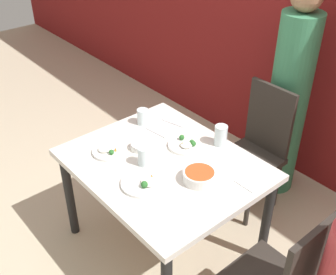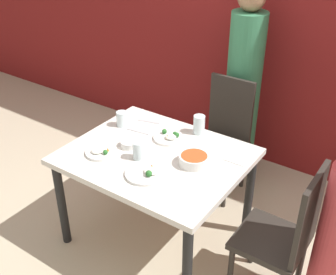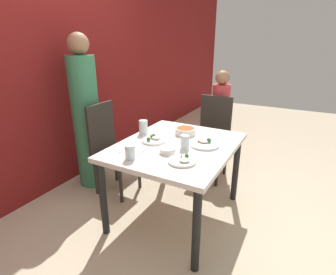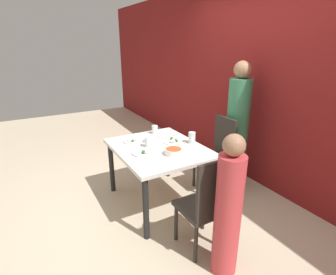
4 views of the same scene
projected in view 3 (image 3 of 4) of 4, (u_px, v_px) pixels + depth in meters
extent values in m
plane|color=beige|center=(176.00, 214.00, 2.53)|extent=(10.00, 10.00, 0.00)
cube|color=maroon|center=(52.00, 63.00, 2.70)|extent=(10.00, 0.06, 2.70)
cube|color=silver|center=(177.00, 146.00, 2.28)|extent=(1.15, 0.95, 0.04)
cylinder|color=black|center=(196.00, 231.00, 1.80)|extent=(0.06, 0.06, 0.68)
cylinder|color=black|center=(236.00, 170.00, 2.65)|extent=(0.06, 0.06, 0.68)
cylinder|color=black|center=(103.00, 198.00, 2.17)|extent=(0.06, 0.06, 0.68)
cylinder|color=black|center=(164.00, 154.00, 3.02)|extent=(0.06, 0.06, 0.68)
cube|color=#2D2823|center=(117.00, 156.00, 2.78)|extent=(0.40, 0.40, 0.04)
cube|color=#2D2823|center=(101.00, 128.00, 2.76)|extent=(0.38, 0.03, 0.52)
cylinder|color=#2D2823|center=(121.00, 185.00, 2.64)|extent=(0.04, 0.04, 0.40)
cylinder|color=#2D2823|center=(139.00, 171.00, 2.92)|extent=(0.04, 0.04, 0.40)
cylinder|color=#2D2823|center=(96.00, 177.00, 2.79)|extent=(0.04, 0.04, 0.40)
cylinder|color=#2D2823|center=(116.00, 165.00, 3.06)|extent=(0.04, 0.04, 0.40)
cube|color=#2D2823|center=(209.00, 144.00, 3.08)|extent=(0.40, 0.40, 0.04)
cube|color=#2D2823|center=(216.00, 118.00, 3.13)|extent=(0.03, 0.38, 0.52)
cylinder|color=#2D2823|center=(190.00, 164.00, 3.09)|extent=(0.04, 0.04, 0.40)
cylinder|color=#2D2823|center=(217.00, 170.00, 2.94)|extent=(0.04, 0.04, 0.40)
cylinder|color=#2D2823|center=(200.00, 154.00, 3.36)|extent=(0.04, 0.04, 0.40)
cylinder|color=#2D2823|center=(225.00, 159.00, 3.21)|extent=(0.04, 0.04, 0.40)
cylinder|color=#387F56|center=(87.00, 124.00, 2.85)|extent=(0.29, 0.29, 1.43)
sphere|color=#9E7051|center=(78.00, 43.00, 2.56)|extent=(0.22, 0.22, 0.22)
cylinder|color=#C63D42|center=(219.00, 127.00, 3.32)|extent=(0.22, 0.22, 1.07)
sphere|color=#9E7051|center=(223.00, 77.00, 3.11)|extent=(0.17, 0.17, 0.17)
cylinder|color=white|center=(185.00, 131.00, 2.50)|extent=(0.19, 0.19, 0.06)
cylinder|color=#BC5123|center=(185.00, 128.00, 2.49)|extent=(0.17, 0.17, 0.01)
cylinder|color=white|center=(182.00, 161.00, 1.94)|extent=(0.21, 0.21, 0.02)
ellipsoid|color=white|center=(185.00, 160.00, 1.91)|extent=(0.08, 0.08, 0.02)
sphere|color=#2D702D|center=(187.00, 156.00, 1.96)|extent=(0.03, 0.03, 0.03)
cone|color=orange|center=(181.00, 156.00, 1.97)|extent=(0.02, 0.02, 0.03)
cylinder|color=white|center=(154.00, 141.00, 2.33)|extent=(0.22, 0.22, 0.02)
ellipsoid|color=white|center=(156.00, 138.00, 2.34)|extent=(0.08, 0.08, 0.03)
cone|color=orange|center=(157.00, 138.00, 2.32)|extent=(0.02, 0.02, 0.03)
sphere|color=#2D702D|center=(154.00, 136.00, 2.38)|extent=(0.04, 0.04, 0.04)
sphere|color=#2D702D|center=(149.00, 139.00, 2.29)|extent=(0.04, 0.04, 0.04)
sphere|color=#2D702D|center=(152.00, 136.00, 2.36)|extent=(0.03, 0.03, 0.03)
cylinder|color=white|center=(205.00, 145.00, 2.24)|extent=(0.25, 0.25, 0.02)
ellipsoid|color=white|center=(204.00, 141.00, 2.27)|extent=(0.09, 0.09, 0.02)
sphere|color=#2D702D|center=(209.00, 140.00, 2.26)|extent=(0.04, 0.04, 0.04)
cone|color=orange|center=(199.00, 141.00, 2.26)|extent=(0.02, 0.02, 0.03)
cylinder|color=white|center=(168.00, 150.00, 2.09)|extent=(0.13, 0.13, 0.04)
cylinder|color=white|center=(168.00, 148.00, 2.09)|extent=(0.11, 0.11, 0.01)
cylinder|color=silver|center=(130.00, 152.00, 1.97)|extent=(0.08, 0.08, 0.11)
cylinder|color=silver|center=(185.00, 142.00, 2.16)|extent=(0.07, 0.07, 0.12)
cylinder|color=silver|center=(143.00, 127.00, 2.50)|extent=(0.08, 0.08, 0.14)
cube|color=white|center=(175.00, 125.00, 2.78)|extent=(0.14, 0.14, 0.01)
cube|color=silver|center=(124.00, 149.00, 2.17)|extent=(0.18, 0.06, 0.01)
cube|color=silver|center=(142.00, 152.00, 2.12)|extent=(0.18, 0.04, 0.01)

